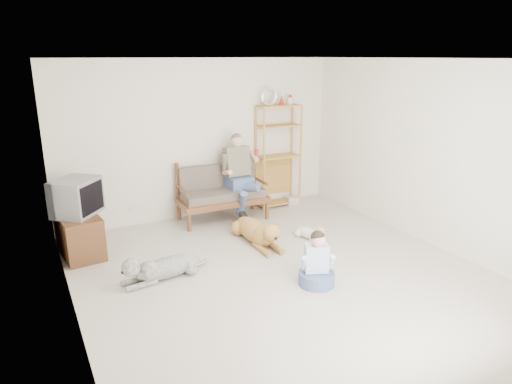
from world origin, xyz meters
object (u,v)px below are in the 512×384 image
etagere (278,155)px  golden_retriever (258,232)px  tv_stand (79,235)px  loveseat (221,191)px

etagere → golden_retriever: etagere is taller
tv_stand → golden_retriever: bearing=-24.3°
etagere → golden_retriever: size_ratio=1.50×
tv_stand → golden_retriever: tv_stand is taller
tv_stand → golden_retriever: 2.57m
golden_retriever → etagere: bearing=51.0°
tv_stand → loveseat: bearing=4.8°
loveseat → golden_retriever: loveseat is taller
loveseat → etagere: bearing=11.2°
loveseat → etagere: size_ratio=0.70×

